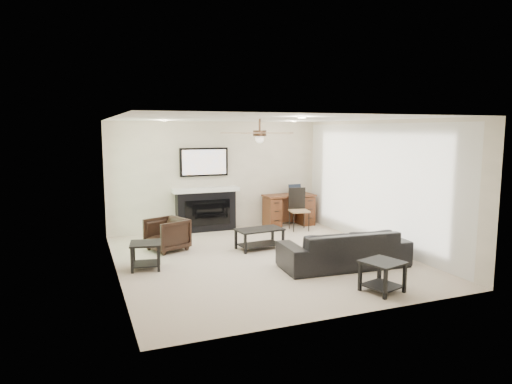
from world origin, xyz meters
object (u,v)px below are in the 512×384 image
armchair (167,234)px  fireplace_unit (206,190)px  coffee_table (259,239)px  desk (289,210)px  sofa (344,248)px

armchair → fireplace_unit: bearing=117.7°
coffee_table → desk: size_ratio=0.74×
armchair → fireplace_unit: (1.16, 1.37, 0.64)m
coffee_table → desk: bearing=44.4°
fireplace_unit → desk: fireplace_unit is taller
armchair → coffee_table: size_ratio=0.77×
coffee_table → desk: (1.48, 1.77, 0.18)m
sofa → desk: 3.42m
coffee_table → sofa: bearing=-66.3°
sofa → armchair: size_ratio=3.14×
armchair → fireplace_unit: size_ratio=0.36×
sofa → fireplace_unit: size_ratio=1.13×
sofa → fireplace_unit: (-1.44, 3.52, 0.64)m
sofa → armchair: (-2.60, 2.15, -0.00)m
armchair → sofa: bearing=28.3°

